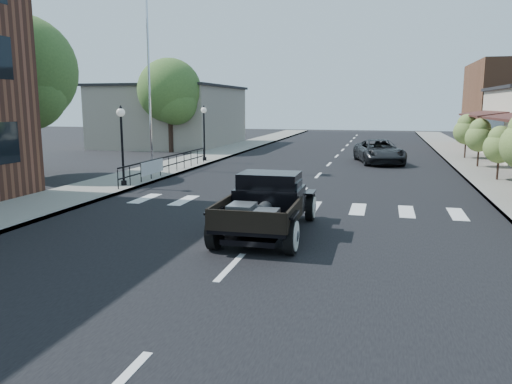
# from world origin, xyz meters

# --- Properties ---
(ground) EXTENTS (120.00, 120.00, 0.00)m
(ground) POSITION_xyz_m (0.00, 0.00, 0.00)
(ground) COLOR black
(ground) RESTS_ON ground
(road) EXTENTS (14.00, 80.00, 0.02)m
(road) POSITION_xyz_m (0.00, 15.00, 0.01)
(road) COLOR black
(road) RESTS_ON ground
(road_markings) EXTENTS (12.00, 60.00, 0.06)m
(road_markings) POSITION_xyz_m (0.00, 10.00, 0.00)
(road_markings) COLOR silver
(road_markings) RESTS_ON ground
(sidewalk_left) EXTENTS (3.00, 80.00, 0.15)m
(sidewalk_left) POSITION_xyz_m (-8.50, 15.00, 0.07)
(sidewalk_left) COLOR gray
(sidewalk_left) RESTS_ON ground
(sidewalk_right) EXTENTS (3.00, 80.00, 0.15)m
(sidewalk_right) POSITION_xyz_m (8.50, 15.00, 0.07)
(sidewalk_right) COLOR gray
(sidewalk_right) RESTS_ON ground
(low_building_left) EXTENTS (10.00, 12.00, 5.00)m
(low_building_left) POSITION_xyz_m (-15.00, 28.00, 2.50)
(low_building_left) COLOR #9D9483
(low_building_left) RESTS_ON ground
(railing) EXTENTS (0.08, 10.00, 1.00)m
(railing) POSITION_xyz_m (-7.30, 10.00, 0.65)
(railing) COLOR black
(railing) RESTS_ON sidewalk_left
(banner) EXTENTS (0.04, 2.20, 0.60)m
(banner) POSITION_xyz_m (-7.22, 8.00, 0.45)
(banner) COLOR silver
(banner) RESTS_ON sidewalk_left
(lamp_post_b) EXTENTS (0.36, 0.36, 3.39)m
(lamp_post_b) POSITION_xyz_m (-7.60, 6.00, 1.85)
(lamp_post_b) COLOR black
(lamp_post_b) RESTS_ON sidewalk_left
(lamp_post_c) EXTENTS (0.36, 0.36, 3.39)m
(lamp_post_c) POSITION_xyz_m (-7.60, 16.00, 1.85)
(lamp_post_c) COLOR black
(lamp_post_c) RESTS_ON sidewalk_left
(flagpole) EXTENTS (0.12, 0.12, 11.06)m
(flagpole) POSITION_xyz_m (-9.20, 12.00, 5.68)
(flagpole) COLOR silver
(flagpole) RESTS_ON sidewalk_left
(big_tree_near) EXTENTS (5.36, 5.36, 7.87)m
(big_tree_near) POSITION_xyz_m (-14.00, 8.00, 3.94)
(big_tree_near) COLOR #3E6029
(big_tree_near) RESTS_ON ground
(big_tree_far) EXTENTS (4.76, 4.76, 6.99)m
(big_tree_far) POSITION_xyz_m (-12.50, 22.00, 3.50)
(big_tree_far) COLOR #3E6029
(big_tree_far) RESTS_ON ground
(small_tree_c) EXTENTS (1.43, 1.43, 2.38)m
(small_tree_c) POSITION_xyz_m (8.30, 11.77, 1.34)
(small_tree_c) COLOR olive
(small_tree_c) RESTS_ON sidewalk_right
(small_tree_d) EXTENTS (1.54, 1.54, 2.57)m
(small_tree_d) POSITION_xyz_m (8.30, 16.93, 1.43)
(small_tree_d) COLOR olive
(small_tree_d) RESTS_ON sidewalk_right
(small_tree_e) EXTENTS (1.63, 1.63, 2.72)m
(small_tree_e) POSITION_xyz_m (8.30, 21.71, 1.51)
(small_tree_e) COLOR olive
(small_tree_e) RESTS_ON sidewalk_right
(hotrod_pickup) EXTENTS (2.39, 5.05, 1.74)m
(hotrod_pickup) POSITION_xyz_m (0.14, 0.02, 0.87)
(hotrod_pickup) COLOR black
(hotrod_pickup) RESTS_ON ground
(second_car) EXTENTS (3.52, 5.62, 1.45)m
(second_car) POSITION_xyz_m (2.90, 18.32, 0.72)
(second_car) COLOR black
(second_car) RESTS_ON ground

